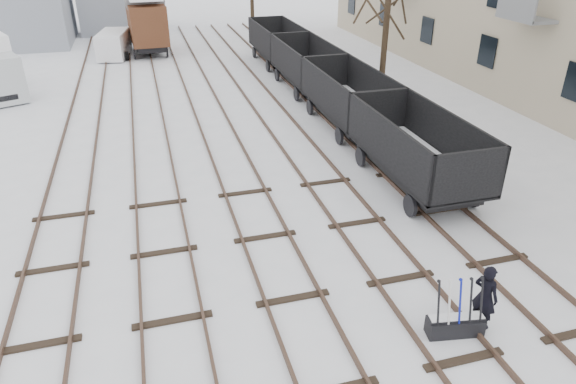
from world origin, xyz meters
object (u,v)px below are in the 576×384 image
(panel_van, at_px, (114,44))
(freight_wagon_a, at_px, (414,159))
(worker, at_px, (485,297))
(box_van_wagon, at_px, (147,21))
(ground_frame, at_px, (455,324))

(panel_van, bearing_deg, freight_wagon_a, -56.08)
(freight_wagon_a, distance_m, panel_van, 26.30)
(worker, relative_size, box_van_wagon, 0.32)
(freight_wagon_a, relative_size, panel_van, 1.49)
(panel_van, bearing_deg, ground_frame, -65.81)
(worker, relative_size, freight_wagon_a, 0.26)
(box_van_wagon, relative_size, panel_van, 1.23)
(ground_frame, relative_size, box_van_wagon, 0.28)
(box_van_wagon, bearing_deg, freight_wagon_a, -74.77)
(freight_wagon_a, height_order, box_van_wagon, box_van_wagon)
(ground_frame, bearing_deg, freight_wagon_a, 78.73)
(worker, distance_m, freight_wagon_a, 7.42)
(worker, relative_size, panel_van, 0.39)
(ground_frame, height_order, panel_van, panel_van)
(worker, xyz_separation_m, box_van_wagon, (-6.23, 31.84, 1.44))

